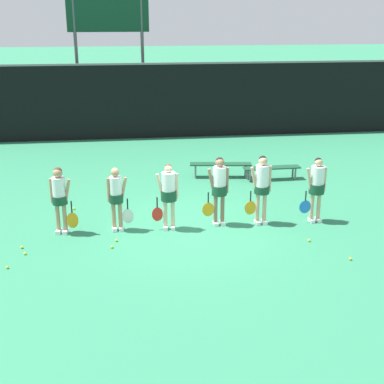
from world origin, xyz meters
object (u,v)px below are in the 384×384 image
object	(u,v)px
player_4	(262,184)
tennis_ball_6	(7,267)
tennis_ball_5	(74,209)
tennis_ball_1	(112,247)
tennis_ball_4	(116,240)
player_0	(60,195)
player_2	(168,191)
player_5	(317,184)
tennis_ball_3	(350,259)
player_3	(219,185)
player_1	(116,195)
bench_courtside	(272,169)
tennis_ball_0	(22,247)
tennis_ball_2	(25,253)
scoreboard	(108,25)
bench_far	(221,165)
tennis_ball_7	(309,240)

from	to	relation	value
player_4	tennis_ball_6	size ratio (longest dim) A/B	27.77
tennis_ball_5	tennis_ball_6	distance (m)	3.57
tennis_ball_1	tennis_ball_4	world-z (taller)	same
player_0	player_4	size ratio (longest dim) A/B	0.93
player_2	player_5	size ratio (longest dim) A/B	0.99
player_5	tennis_ball_3	xyz separation A→B (m)	(0.02, -2.29, -0.97)
player_5	tennis_ball_4	distance (m)	5.21
player_3	tennis_ball_4	xyz separation A→B (m)	(-2.58, -0.75, -1.02)
tennis_ball_4	player_1	bearing A→B (deg)	87.00
bench_courtside	tennis_ball_5	xyz separation A→B (m)	(-6.10, -1.99, -0.33)
player_2	tennis_ball_0	distance (m)	3.66
tennis_ball_4	tennis_ball_6	bearing A→B (deg)	-154.01
player_0	tennis_ball_2	bearing A→B (deg)	-111.05
tennis_ball_2	tennis_ball_6	distance (m)	0.70
tennis_ball_3	scoreboard	bearing A→B (deg)	111.40
player_2	tennis_ball_1	world-z (taller)	player_2
player_3	player_4	world-z (taller)	player_4
player_4	player_0	bearing A→B (deg)	177.02
player_2	player_1	bearing A→B (deg)	-179.28
player_1	tennis_ball_1	size ratio (longest dim) A/B	24.53
player_3	tennis_ball_2	world-z (taller)	player_3
player_2	player_4	distance (m)	2.35
scoreboard	bench_far	distance (m)	9.01
tennis_ball_1	scoreboard	bearing A→B (deg)	90.51
player_3	player_2	bearing A→B (deg)	-177.78
player_4	player_5	xyz separation A→B (m)	(1.42, -0.03, -0.07)
tennis_ball_2	player_0	bearing A→B (deg)	58.25
player_2	scoreboard	bearing A→B (deg)	102.58
bench_far	player_1	distance (m)	5.24
player_1	tennis_ball_6	world-z (taller)	player_1
bench_courtside	tennis_ball_1	xyz separation A→B (m)	(-5.03, -4.63, -0.33)
tennis_ball_2	tennis_ball_4	distance (m)	2.08
player_1	player_2	size ratio (longest dim) A/B	0.96
bench_courtside	player_1	distance (m)	6.08
bench_courtside	player_5	bearing A→B (deg)	-89.30
bench_courtside	player_3	distance (m)	4.29
tennis_ball_0	player_0	bearing A→B (deg)	43.71
player_0	tennis_ball_2	xyz separation A→B (m)	(-0.72, -1.16, -0.96)
bench_courtside	tennis_ball_3	bearing A→B (deg)	-89.99
scoreboard	tennis_ball_5	size ratio (longest dim) A/B	86.21
tennis_ball_3	tennis_ball_5	size ratio (longest dim) A/B	0.95
player_4	tennis_ball_4	bearing A→B (deg)	-172.32
bench_far	bench_courtside	bearing A→B (deg)	-9.04
scoreboard	bench_courtside	distance (m)	10.11
player_2	tennis_ball_5	world-z (taller)	player_2
player_2	player_4	bearing A→B (deg)	6.38
player_1	bench_far	bearing A→B (deg)	45.33
player_5	tennis_ball_0	size ratio (longest dim) A/B	26.07
player_4	tennis_ball_7	bearing A→B (deg)	-58.27
bench_far	player_1	world-z (taller)	player_1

